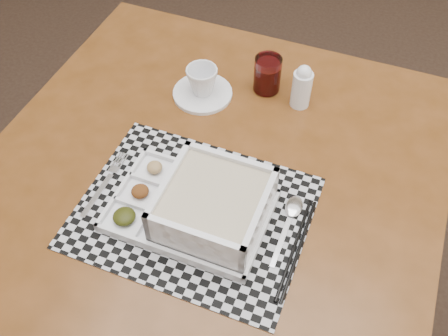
{
  "coord_description": "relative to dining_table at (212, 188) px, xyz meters",
  "views": [
    {
      "loc": [
        -0.04,
        -0.6,
        1.62
      ],
      "look_at": [
        -0.26,
        0.01,
        0.82
      ],
      "focal_mm": 40.0,
      "sensor_mm": 36.0,
      "label": 1
    }
  ],
  "objects": [
    {
      "name": "fork",
      "position": [
        -0.2,
        -0.12,
        0.08
      ],
      "size": [
        0.02,
        0.19,
        0.0
      ],
      "color": "silver",
      "rests_on": "placemat"
    },
    {
      "name": "serving_tray",
      "position": [
        0.04,
        -0.13,
        0.12
      ],
      "size": [
        0.33,
        0.23,
        0.1
      ],
      "color": "white",
      "rests_on": "placemat"
    },
    {
      "name": "cup",
      "position": [
        -0.1,
        0.22,
        0.12
      ],
      "size": [
        0.08,
        0.08,
        0.07
      ],
      "primitive_type": "imported",
      "rotation": [
        0.0,
        0.0,
        0.07
      ],
      "color": "white",
      "rests_on": "saucer"
    },
    {
      "name": "spoon",
      "position": [
        0.2,
        -0.06,
        0.08
      ],
      "size": [
        0.04,
        0.18,
        0.01
      ],
      "color": "silver",
      "rests_on": "placemat"
    },
    {
      "name": "dining_table",
      "position": [
        0.0,
        0.0,
        0.0
      ],
      "size": [
        1.04,
        1.04,
        0.76
      ],
      "color": "#4C290D",
      "rests_on": "ground"
    },
    {
      "name": "placemat",
      "position": [
        0.01,
        -0.12,
        0.08
      ],
      "size": [
        0.48,
        0.39,
        0.0
      ],
      "primitive_type": "cube",
      "rotation": [
        0.0,
        0.0,
        -0.04
      ],
      "color": "#B0B1B8",
      "rests_on": "dining_table"
    },
    {
      "name": "saucer",
      "position": [
        -0.1,
        0.22,
        0.08
      ],
      "size": [
        0.15,
        0.15,
        0.01
      ],
      "primitive_type": "cylinder",
      "color": "white",
      "rests_on": "dining_table"
    },
    {
      "name": "creamer_bottle",
      "position": [
        0.14,
        0.26,
        0.13
      ],
      "size": [
        0.05,
        0.05,
        0.12
      ],
      "color": "white",
      "rests_on": "dining_table"
    },
    {
      "name": "chopsticks",
      "position": [
        0.23,
        -0.14,
        0.08
      ],
      "size": [
        0.03,
        0.24,
        0.01
      ],
      "color": "black",
      "rests_on": "placemat"
    },
    {
      "name": "juice_glass",
      "position": [
        0.04,
        0.29,
        0.12
      ],
      "size": [
        0.07,
        0.07,
        0.1
      ],
      "color": "white",
      "rests_on": "dining_table"
    }
  ]
}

